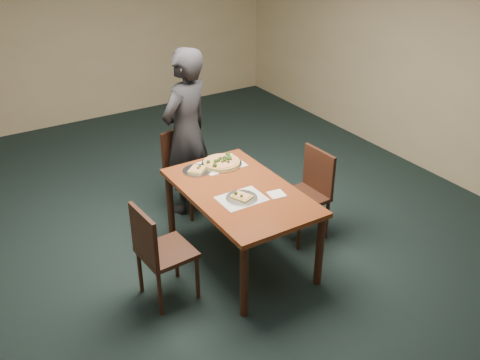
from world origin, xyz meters
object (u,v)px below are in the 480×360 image
chair_right (309,189)px  slice_plate_far (197,170)px  chair_far (185,165)px  dining_table (240,199)px  slice_plate_near (241,197)px  diner (186,133)px  pizza_pan (222,162)px  chair_left (158,249)px

chair_right → slice_plate_far: bearing=-120.8°
chair_far → dining_table: bearing=-108.0°
dining_table → slice_plate_near: size_ratio=5.36×
slice_plate_near → slice_plate_far: (-0.08, 0.67, -0.00)m
diner → pizza_pan: bearing=75.3°
dining_table → pizza_pan: size_ratio=3.78×
chair_far → pizza_pan: size_ratio=2.29×
diner → slice_plate_far: diner is taller
dining_table → chair_left: chair_left is taller
dining_table → chair_left: size_ratio=1.65×
slice_plate_far → diner: bearing=72.3°
pizza_pan → slice_plate_far: 0.27m
dining_table → chair_right: size_ratio=1.65×
pizza_pan → chair_far: bearing=100.9°
chair_left → slice_plate_near: size_ratio=3.25×
slice_plate_far → chair_left: bearing=-137.5°
chair_left → slice_plate_near: 0.85m
diner → slice_plate_near: diner is taller
chair_far → chair_left: (-0.89, -1.27, 0.00)m
chair_left → slice_plate_far: size_ratio=3.25×
chair_left → slice_plate_far: chair_left is taller
slice_plate_near → slice_plate_far: 0.68m
dining_table → slice_plate_far: 0.56m
chair_left → diner: diner is taller
slice_plate_near → dining_table: bearing=62.7°
chair_far → slice_plate_far: (-0.16, -0.60, 0.25)m
pizza_pan → slice_plate_near: (-0.19, -0.67, -0.01)m
chair_left → chair_right: same height
dining_table → diner: (0.03, 1.10, 0.24)m
dining_table → pizza_pan: 0.56m
diner → slice_plate_far: size_ratio=6.41×
pizza_pan → diner: bearing=99.1°
chair_left → pizza_pan: bearing=-60.4°
chair_right → slice_plate_near: (-0.88, -0.14, 0.25)m
chair_right → pizza_pan: 0.91m
diner → slice_plate_far: (-0.18, -0.57, -0.14)m
diner → slice_plate_far: bearing=48.6°
chair_far → diner: (0.02, -0.03, 0.38)m
chair_left → pizza_pan: size_ratio=2.29×
dining_table → diner: diner is taller
chair_far → slice_plate_near: 1.30m
pizza_pan → dining_table: bearing=-102.6°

